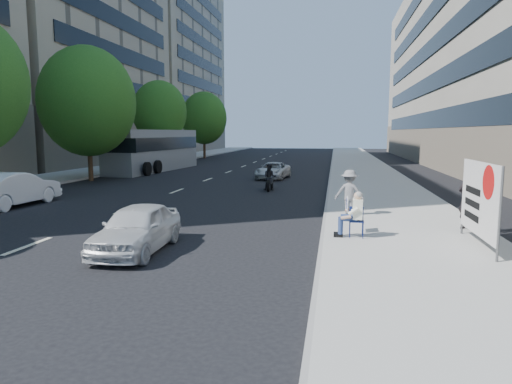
% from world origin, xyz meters
% --- Properties ---
extents(ground, '(160.00, 160.00, 0.00)m').
position_xyz_m(ground, '(0.00, 0.00, 0.00)').
color(ground, black).
rests_on(ground, ground).
extents(near_sidewalk, '(5.00, 120.00, 0.15)m').
position_xyz_m(near_sidewalk, '(4.00, 20.00, 0.07)').
color(near_sidewalk, '#AEACA3').
rests_on(near_sidewalk, ground).
extents(far_sidewalk, '(4.50, 120.00, 0.15)m').
position_xyz_m(far_sidewalk, '(-16.75, 20.00, 0.07)').
color(far_sidewalk, '#AEACA3').
rests_on(far_sidewalk, ground).
extents(far_bldg_north, '(22.00, 28.00, 28.00)m').
position_xyz_m(far_bldg_north, '(-30.00, 62.00, 14.00)').
color(far_bldg_north, tan).
rests_on(far_bldg_north, ground).
extents(tree_far_c, '(6.00, 6.00, 8.47)m').
position_xyz_m(tree_far_c, '(-13.70, 18.00, 5.02)').
color(tree_far_c, '#382616').
rests_on(tree_far_c, ground).
extents(tree_far_d, '(4.80, 4.80, 7.65)m').
position_xyz_m(tree_far_d, '(-13.70, 30.00, 4.89)').
color(tree_far_d, '#382616').
rests_on(tree_far_d, ground).
extents(tree_far_e, '(5.40, 5.40, 7.89)m').
position_xyz_m(tree_far_e, '(-13.70, 44.00, 4.78)').
color(tree_far_e, '#382616').
rests_on(tree_far_e, ground).
extents(seated_protester, '(0.83, 1.12, 1.31)m').
position_xyz_m(seated_protester, '(2.29, 4.04, 0.87)').
color(seated_protester, navy).
rests_on(seated_protester, near_sidewalk).
extents(jogger, '(1.12, 0.73, 1.62)m').
position_xyz_m(jogger, '(2.30, 7.58, 0.96)').
color(jogger, slate).
rests_on(jogger, near_sidewalk).
extents(pedestrian_woman, '(0.79, 0.77, 1.82)m').
position_xyz_m(pedestrian_woman, '(5.80, 5.64, 1.06)').
color(pedestrian_woman, black).
rests_on(pedestrian_woman, near_sidewalk).
extents(protest_banner, '(0.08, 3.06, 2.20)m').
position_xyz_m(protest_banner, '(5.46, 3.49, 1.40)').
color(protest_banner, '#4C4C4C').
rests_on(protest_banner, near_sidewalk).
extents(white_sedan_near, '(1.59, 3.71, 1.25)m').
position_xyz_m(white_sedan_near, '(-3.29, 2.01, 0.62)').
color(white_sedan_near, silver).
rests_on(white_sedan_near, ground).
extents(white_sedan_mid, '(1.72, 4.47, 1.45)m').
position_xyz_m(white_sedan_mid, '(-11.57, 8.03, 0.73)').
color(white_sedan_mid, white).
rests_on(white_sedan_mid, ground).
extents(white_sedan_far, '(2.20, 4.09, 1.09)m').
position_xyz_m(white_sedan_far, '(-2.33, 21.40, 0.55)').
color(white_sedan_far, silver).
rests_on(white_sedan_far, ground).
extents(motorcycle, '(0.73, 2.05, 1.42)m').
position_xyz_m(motorcycle, '(-1.66, 15.14, 0.64)').
color(motorcycle, black).
rests_on(motorcycle, ground).
extents(bus, '(3.45, 12.21, 3.30)m').
position_xyz_m(bus, '(-12.72, 26.27, 1.64)').
color(bus, slate).
rests_on(bus, ground).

